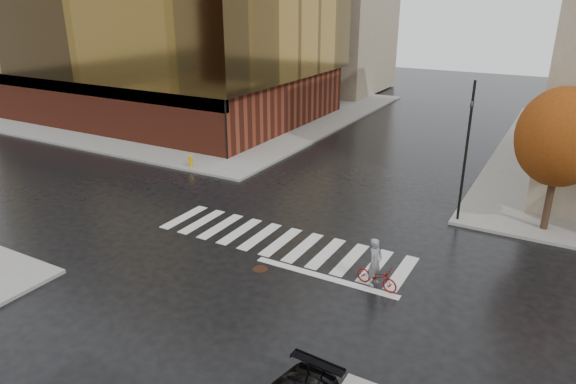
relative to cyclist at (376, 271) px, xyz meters
The scene contains 10 objects.
ground 5.09m from the cyclist, 168.57° to the left, with size 120.00×120.00×0.00m, color black.
sidewalk_nw 34.02m from the cyclist, 139.70° to the left, with size 30.00×30.00×0.15m, color gray.
crosswalk 5.21m from the cyclist, 163.13° to the left, with size 12.00×3.00×0.01m, color silver.
office_glass 33.83m from the cyclist, 144.83° to the left, with size 27.00×19.00×16.00m.
tree_ne_a 10.51m from the cyclist, 58.96° to the left, with size 3.80×3.80×6.50m.
cyclist is the anchor object (origin of this frame).
traffic_light_nw 17.63m from the cyclist, 144.36° to the left, with size 0.24×0.21×7.88m.
traffic_light_ne 8.29m from the cyclist, 79.82° to the left, with size 0.18×0.20×6.59m.
fire_hydrant 16.72m from the cyclist, 153.35° to the left, with size 0.28×0.28×0.78m.
manhole 4.62m from the cyclist, 167.36° to the right, with size 0.61×0.61×0.01m, color #402417.
Camera 1 is at (10.27, -17.08, 10.20)m, focal length 32.00 mm.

